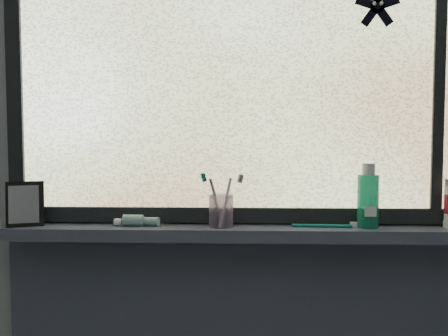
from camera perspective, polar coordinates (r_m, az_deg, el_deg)
wall_back at (r=1.66m, az=3.01°, el=1.60°), size 3.00×0.01×2.50m
windowsill at (r=1.61m, az=3.02°, el=-7.40°), size 1.62×0.14×0.04m
window_pane at (r=1.65m, az=3.05°, el=11.33°), size 1.50×0.01×1.00m
frame_bottom at (r=1.65m, az=3.00°, el=-5.38°), size 1.60×0.03×0.05m
frame_left at (r=1.81m, az=-22.77°, el=10.38°), size 0.05×0.03×1.10m
frame_mullion at (r=1.76m, az=23.33°, el=10.55°), size 0.03×0.03×1.00m
starfish_sticker at (r=1.73m, az=17.11°, el=17.24°), size 0.15×0.02×0.15m
vanity_mirror at (r=1.73m, az=-21.77°, el=-3.83°), size 0.13×0.09×0.14m
toothpaste_tube at (r=1.64m, az=-9.59°, el=-5.92°), size 0.21×0.06×0.04m
toothbrush_cup at (r=1.60m, az=-0.34°, el=-4.92°), size 0.10×0.10×0.10m
toothbrush_lying at (r=1.63m, az=11.15°, el=-6.40°), size 0.23×0.03×0.02m
mouthwash_bottle at (r=1.65m, az=16.15°, el=-3.03°), size 0.07×0.07×0.17m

